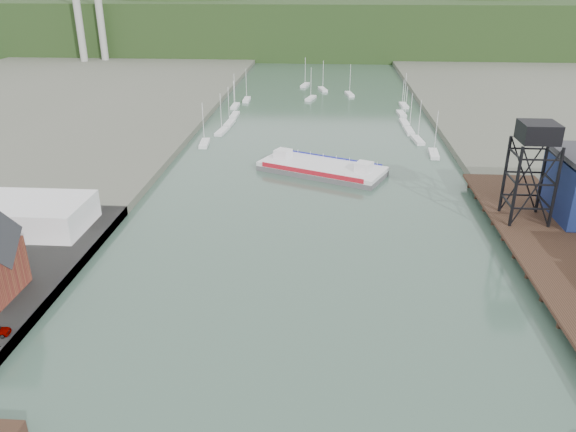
# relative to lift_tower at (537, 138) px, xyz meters

# --- Properties ---
(east_pier) EXTENTS (14.00, 70.00, 2.45)m
(east_pier) POSITION_rel_lift_tower_xyz_m (2.00, -13.00, -13.75)
(east_pier) COLOR black
(east_pier) RESTS_ON ground
(white_shed) EXTENTS (18.00, 12.00, 4.50)m
(white_shed) POSITION_rel_lift_tower_xyz_m (-79.00, -8.00, -11.80)
(white_shed) COLOR silver
(white_shed) RESTS_ON west_quay
(lift_tower) EXTENTS (6.50, 6.50, 16.00)m
(lift_tower) POSITION_rel_lift_tower_xyz_m (0.00, 0.00, 0.00)
(lift_tower) COLOR black
(lift_tower) RESTS_ON east_pier
(marina_sailboats) EXTENTS (57.71, 92.65, 0.90)m
(marina_sailboats) POSITION_rel_lift_tower_xyz_m (-34.92, 80.46, -15.30)
(marina_sailboats) COLOR silver
(marina_sailboats) RESTS_ON ground
(distant_hills) EXTENTS (500.00, 120.00, 80.00)m
(distant_hills) POSITION_rel_lift_tower_xyz_m (-38.98, 243.35, -5.27)
(distant_hills) COLOR #1D3015
(distant_hills) RESTS_ON ground
(chain_ferry) EXTENTS (28.16, 20.35, 3.77)m
(chain_ferry) POSITION_rel_lift_tower_xyz_m (-33.26, 26.80, -14.57)
(chain_ferry) COLOR #515053
(chain_ferry) RESTS_ON ground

